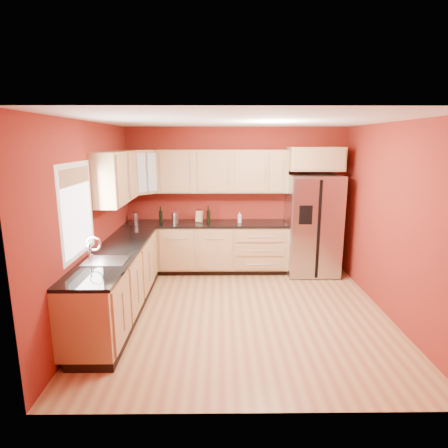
% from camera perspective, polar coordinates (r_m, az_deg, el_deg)
% --- Properties ---
extents(floor, '(4.00, 4.00, 0.00)m').
position_cam_1_polar(floor, '(5.40, 2.65, -13.25)').
color(floor, '#A2643E').
rests_on(floor, ground).
extents(ceiling, '(4.00, 4.00, 0.00)m').
position_cam_1_polar(ceiling, '(4.87, 2.97, 15.48)').
color(ceiling, white).
rests_on(ceiling, wall_back).
extents(wall_back, '(4.00, 0.04, 2.60)m').
position_cam_1_polar(wall_back, '(6.94, 1.85, 3.83)').
color(wall_back, maroon).
rests_on(wall_back, floor).
extents(wall_front, '(4.00, 0.04, 2.60)m').
position_cam_1_polar(wall_front, '(3.06, 4.97, -7.55)').
color(wall_front, maroon).
rests_on(wall_front, floor).
extents(wall_left, '(0.04, 4.00, 2.60)m').
position_cam_1_polar(wall_left, '(5.25, -19.54, 0.29)').
color(wall_left, maroon).
rests_on(wall_left, floor).
extents(wall_right, '(0.04, 4.00, 2.60)m').
position_cam_1_polar(wall_right, '(5.47, 24.21, 0.37)').
color(wall_right, maroon).
rests_on(wall_right, floor).
extents(base_cabinets_back, '(2.90, 0.60, 0.88)m').
position_cam_1_polar(base_cabinets_back, '(6.83, -2.72, -3.71)').
color(base_cabinets_back, '#A88551').
rests_on(base_cabinets_back, floor).
extents(base_cabinets_left, '(0.60, 2.80, 0.88)m').
position_cam_1_polar(base_cabinets_left, '(5.40, -15.83, -8.64)').
color(base_cabinets_left, '#A88551').
rests_on(base_cabinets_left, floor).
extents(countertop_back, '(2.90, 0.62, 0.04)m').
position_cam_1_polar(countertop_back, '(6.71, -2.76, 0.04)').
color(countertop_back, black).
rests_on(countertop_back, base_cabinets_back).
extents(countertop_left, '(0.62, 2.80, 0.04)m').
position_cam_1_polar(countertop_left, '(5.26, -16.02, -3.96)').
color(countertop_left, black).
rests_on(countertop_left, base_cabinets_left).
extents(upper_cabinets_back, '(2.30, 0.33, 0.75)m').
position_cam_1_polar(upper_cabinets_back, '(6.71, -0.21, 8.05)').
color(upper_cabinets_back, '#A88551').
rests_on(upper_cabinets_back, wall_back).
extents(upper_cabinets_left, '(0.33, 1.35, 0.75)m').
position_cam_1_polar(upper_cabinets_left, '(5.81, -16.08, 6.88)').
color(upper_cabinets_left, '#A88551').
rests_on(upper_cabinets_left, wall_left).
extents(corner_upper_cabinet, '(0.67, 0.67, 0.75)m').
position_cam_1_polar(corner_upper_cabinet, '(6.69, -12.57, 7.74)').
color(corner_upper_cabinet, '#A88551').
rests_on(corner_upper_cabinet, wall_back).
extents(over_fridge_cabinet, '(0.92, 0.60, 0.40)m').
position_cam_1_polar(over_fridge_cabinet, '(6.76, 13.67, 9.65)').
color(over_fridge_cabinet, '#A88551').
rests_on(over_fridge_cabinet, wall_back).
extents(refrigerator, '(0.90, 0.75, 1.78)m').
position_cam_1_polar(refrigerator, '(6.84, 13.33, -0.12)').
color(refrigerator, '#AEAEB2').
rests_on(refrigerator, floor).
extents(window, '(0.03, 0.90, 1.00)m').
position_cam_1_polar(window, '(4.74, -21.45, 1.97)').
color(window, white).
rests_on(window, wall_left).
extents(sink_faucet, '(0.50, 0.42, 0.30)m').
position_cam_1_polar(sink_faucet, '(4.75, -17.71, -3.68)').
color(sink_faucet, silver).
rests_on(sink_faucet, countertop_left).
extents(canister_left, '(0.14, 0.14, 0.18)m').
position_cam_1_polar(canister_left, '(6.88, -13.36, 0.96)').
color(canister_left, '#AEAEB2').
rests_on(canister_left, countertop_back).
extents(canister_right, '(0.14, 0.14, 0.20)m').
position_cam_1_polar(canister_right, '(6.70, -7.49, 0.97)').
color(canister_right, '#AEAEB2').
rests_on(canister_right, countertop_back).
extents(wine_bottle_a, '(0.08, 0.08, 0.29)m').
position_cam_1_polar(wine_bottle_a, '(6.80, -9.61, 1.45)').
color(wine_bottle_a, black).
rests_on(wine_bottle_a, countertop_back).
extents(wine_bottle_b, '(0.07, 0.07, 0.29)m').
position_cam_1_polar(wine_bottle_b, '(6.73, -2.39, 1.52)').
color(wine_bottle_b, black).
rests_on(wine_bottle_b, countertop_back).
extents(knife_block, '(0.13, 0.12, 0.20)m').
position_cam_1_polar(knife_block, '(6.74, -3.79, 1.16)').
color(knife_block, tan).
rests_on(knife_block, countertop_back).
extents(soap_dispenser, '(0.08, 0.08, 0.19)m').
position_cam_1_polar(soap_dispenser, '(6.68, 2.39, 1.00)').
color(soap_dispenser, silver).
rests_on(soap_dispenser, countertop_back).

